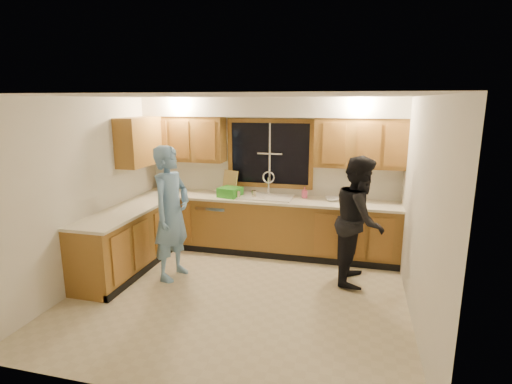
% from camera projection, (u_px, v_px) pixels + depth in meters
% --- Properties ---
extents(floor, '(4.20, 4.20, 0.00)m').
position_uv_depth(floor, '(238.00, 295.00, 5.14)').
color(floor, beige).
rests_on(floor, ground).
extents(ceiling, '(4.20, 4.20, 0.00)m').
position_uv_depth(ceiling, '(235.00, 96.00, 4.58)').
color(ceiling, white).
extents(wall_back, '(4.20, 0.00, 4.20)m').
position_uv_depth(wall_back, '(270.00, 174.00, 6.66)').
color(wall_back, silver).
rests_on(wall_back, ground).
extents(wall_left, '(0.00, 3.80, 3.80)m').
position_uv_depth(wall_left, '(87.00, 192.00, 5.37)').
color(wall_left, silver).
rests_on(wall_left, ground).
extents(wall_right, '(0.00, 3.80, 3.80)m').
position_uv_depth(wall_right, '(420.00, 213.00, 4.35)').
color(wall_right, silver).
rests_on(wall_right, ground).
extents(base_cabinets_back, '(4.20, 0.60, 0.88)m').
position_uv_depth(base_cabinets_back, '(266.00, 226.00, 6.55)').
color(base_cabinets_back, olive).
rests_on(base_cabinets_back, ground).
extents(base_cabinets_left, '(0.60, 1.90, 0.88)m').
position_uv_depth(base_cabinets_left, '(126.00, 242.00, 5.80)').
color(base_cabinets_left, olive).
rests_on(base_cabinets_left, ground).
extents(countertop_back, '(4.20, 0.63, 0.04)m').
position_uv_depth(countertop_back, '(265.00, 199.00, 6.44)').
color(countertop_back, beige).
rests_on(countertop_back, base_cabinets_back).
extents(countertop_left, '(0.63, 1.90, 0.04)m').
position_uv_depth(countertop_left, '(125.00, 212.00, 5.70)').
color(countertop_left, beige).
rests_on(countertop_left, base_cabinets_left).
extents(upper_cabinets_left, '(1.35, 0.33, 0.75)m').
position_uv_depth(upper_cabinets_left, '(185.00, 139.00, 6.72)').
color(upper_cabinets_left, olive).
rests_on(upper_cabinets_left, wall_back).
extents(upper_cabinets_right, '(1.35, 0.33, 0.75)m').
position_uv_depth(upper_cabinets_right, '(360.00, 143.00, 6.03)').
color(upper_cabinets_right, olive).
rests_on(upper_cabinets_right, wall_back).
extents(upper_cabinets_return, '(0.33, 0.90, 0.75)m').
position_uv_depth(upper_cabinets_return, '(139.00, 142.00, 6.26)').
color(upper_cabinets_return, olive).
rests_on(upper_cabinets_return, wall_left).
extents(soffit, '(4.20, 0.35, 0.30)m').
position_uv_depth(soffit, '(268.00, 107.00, 6.25)').
color(soffit, white).
rests_on(soffit, wall_back).
extents(window_frame, '(1.44, 0.03, 1.14)m').
position_uv_depth(window_frame, '(270.00, 154.00, 6.57)').
color(window_frame, black).
rests_on(window_frame, wall_back).
extents(sink, '(0.86, 0.52, 0.57)m').
position_uv_depth(sink, '(266.00, 201.00, 6.46)').
color(sink, white).
rests_on(sink, countertop_back).
extents(dishwasher, '(0.60, 0.56, 0.82)m').
position_uv_depth(dishwasher, '(217.00, 224.00, 6.75)').
color(dishwasher, silver).
rests_on(dishwasher, floor).
extents(stove, '(0.58, 0.75, 0.90)m').
position_uv_depth(stove, '(102.00, 256.00, 5.26)').
color(stove, silver).
rests_on(stove, floor).
extents(man, '(0.56, 0.75, 1.87)m').
position_uv_depth(man, '(171.00, 213.00, 5.50)').
color(man, '#6896C4').
rests_on(man, floor).
extents(woman, '(0.72, 0.89, 1.75)m').
position_uv_depth(woman, '(359.00, 220.00, 5.39)').
color(woman, black).
rests_on(woman, floor).
extents(knife_block, '(0.13, 0.11, 0.24)m').
position_uv_depth(knife_block, '(166.00, 183.00, 7.00)').
color(knife_block, '#A16B2C').
rests_on(knife_block, countertop_back).
extents(cutting_board, '(0.31, 0.21, 0.39)m').
position_uv_depth(cutting_board, '(230.00, 182.00, 6.70)').
color(cutting_board, tan).
rests_on(cutting_board, countertop_back).
extents(dish_crate, '(0.40, 0.38, 0.15)m').
position_uv_depth(dish_crate, '(230.00, 192.00, 6.50)').
color(dish_crate, '#2E8F25').
rests_on(dish_crate, countertop_back).
extents(soap_bottle, '(0.10, 0.10, 0.17)m').
position_uv_depth(soap_bottle, '(305.00, 192.00, 6.43)').
color(soap_bottle, '#EA5985').
rests_on(soap_bottle, countertop_back).
extents(bowl, '(0.26, 0.26, 0.06)m').
position_uv_depth(bowl, '(332.00, 199.00, 6.24)').
color(bowl, silver).
rests_on(bowl, countertop_back).
extents(can_left, '(0.09, 0.09, 0.13)m').
position_uv_depth(can_left, '(238.00, 195.00, 6.38)').
color(can_left, '#BEB392').
rests_on(can_left, countertop_back).
extents(can_right, '(0.07, 0.07, 0.13)m').
position_uv_depth(can_right, '(254.00, 194.00, 6.39)').
color(can_right, '#BEB392').
rests_on(can_right, countertop_back).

